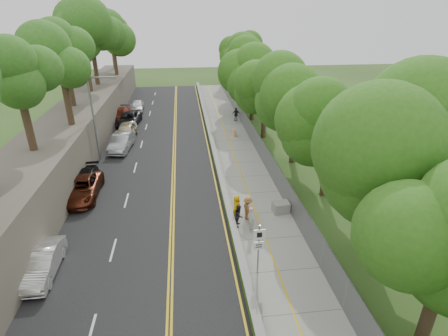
# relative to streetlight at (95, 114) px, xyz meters

# --- Properties ---
(ground) EXTENTS (140.00, 140.00, 0.00)m
(ground) POSITION_rel_streetlight_xyz_m (10.46, -14.00, -4.64)
(ground) COLOR #33511E
(ground) RESTS_ON ground
(road) EXTENTS (11.20, 66.00, 0.04)m
(road) POSITION_rel_streetlight_xyz_m (5.06, 1.00, -4.62)
(road) COLOR black
(road) RESTS_ON ground
(sidewalk) EXTENTS (4.20, 66.00, 0.05)m
(sidewalk) POSITION_rel_streetlight_xyz_m (13.01, 1.00, -4.61)
(sidewalk) COLOR gray
(sidewalk) RESTS_ON ground
(jersey_barrier) EXTENTS (0.42, 66.00, 0.60)m
(jersey_barrier) POSITION_rel_streetlight_xyz_m (10.71, 1.00, -4.34)
(jersey_barrier) COLOR #84F235
(jersey_barrier) RESTS_ON ground
(rock_embankment) EXTENTS (5.00, 66.00, 4.00)m
(rock_embankment) POSITION_rel_streetlight_xyz_m (-3.04, 1.00, -2.64)
(rock_embankment) COLOR #595147
(rock_embankment) RESTS_ON ground
(chainlink_fence) EXTENTS (0.04, 66.00, 2.00)m
(chainlink_fence) POSITION_rel_streetlight_xyz_m (15.11, 1.00, -3.64)
(chainlink_fence) COLOR slate
(chainlink_fence) RESTS_ON ground
(trees_embankment) EXTENTS (6.40, 66.00, 13.00)m
(trees_embankment) POSITION_rel_streetlight_xyz_m (-2.54, 1.00, 5.86)
(trees_embankment) COLOR #3A7723
(trees_embankment) RESTS_ON rock_embankment
(trees_fenceside) EXTENTS (7.00, 66.00, 14.00)m
(trees_fenceside) POSITION_rel_streetlight_xyz_m (17.46, 1.00, 2.36)
(trees_fenceside) COLOR #39781E
(trees_fenceside) RESTS_ON ground
(streetlight) EXTENTS (2.52, 0.22, 8.00)m
(streetlight) POSITION_rel_streetlight_xyz_m (0.00, 0.00, 0.00)
(streetlight) COLOR gray
(streetlight) RESTS_ON ground
(signpost) EXTENTS (0.62, 0.09, 3.10)m
(signpost) POSITION_rel_streetlight_xyz_m (11.51, -17.02, -2.68)
(signpost) COLOR gray
(signpost) RESTS_ON sidewalk
(construction_barrel) EXTENTS (0.50, 0.50, 0.82)m
(construction_barrel) POSITION_rel_streetlight_xyz_m (13.46, 5.32, -4.18)
(construction_barrel) COLOR orange
(construction_barrel) RESTS_ON sidewalk
(concrete_block) EXTENTS (1.20, 0.94, 0.76)m
(concrete_block) POSITION_rel_streetlight_xyz_m (14.45, -11.00, -4.21)
(concrete_block) COLOR gray
(concrete_block) RESTS_ON sidewalk
(car_1) EXTENTS (1.58, 4.31, 1.41)m
(car_1) POSITION_rel_streetlight_xyz_m (-0.14, -15.68, -3.89)
(car_1) COLOR silver
(car_1) RESTS_ON road
(car_2) EXTENTS (2.57, 5.48, 1.52)m
(car_2) POSITION_rel_streetlight_xyz_m (-0.14, -7.07, -3.84)
(car_2) COLOR #4F1E10
(car_2) RESTS_ON road
(car_3) EXTENTS (2.46, 5.18, 1.46)m
(car_3) POSITION_rel_streetlight_xyz_m (-0.14, -5.95, -3.87)
(car_3) COLOR black
(car_3) RESTS_ON road
(car_4) EXTENTS (2.23, 5.00, 1.67)m
(car_4) POSITION_rel_streetlight_xyz_m (1.46, 6.14, -3.77)
(car_4) COLOR #C2AF90
(car_4) RESTS_ON road
(car_5) EXTENTS (2.24, 5.13, 1.64)m
(car_5) POSITION_rel_streetlight_xyz_m (1.46, 2.69, -3.78)
(car_5) COLOR #9EA0A4
(car_5) RESTS_ON road
(car_6) EXTENTS (2.90, 5.63, 1.52)m
(car_6) POSITION_rel_streetlight_xyz_m (1.11, 10.98, -3.84)
(car_6) COLOR black
(car_6) RESTS_ON road
(car_7) EXTENTS (2.23, 4.99, 1.42)m
(car_7) POSITION_rel_streetlight_xyz_m (-0.14, 13.45, -3.89)
(car_7) COLOR maroon
(car_7) RESTS_ON road
(car_8) EXTENTS (1.89, 4.29, 1.44)m
(car_8) POSITION_rel_streetlight_xyz_m (1.46, 17.54, -3.88)
(car_8) COLOR white
(car_8) RESTS_ON road
(painter_0) EXTENTS (0.65, 0.88, 1.64)m
(painter_0) POSITION_rel_streetlight_xyz_m (11.21, -11.19, -3.77)
(painter_0) COLOR #DC9E09
(painter_0) RESTS_ON sidewalk
(painter_1) EXTENTS (0.52, 0.70, 1.75)m
(painter_1) POSITION_rel_streetlight_xyz_m (11.91, -13.00, -3.71)
(painter_1) COLOR beige
(painter_1) RESTS_ON sidewalk
(painter_2) EXTENTS (0.79, 0.89, 1.52)m
(painter_2) POSITION_rel_streetlight_xyz_m (11.21, -12.29, -3.83)
(painter_2) COLOR black
(painter_2) RESTS_ON sidewalk
(painter_3) EXTENTS (0.87, 1.21, 1.69)m
(painter_3) POSITION_rel_streetlight_xyz_m (11.91, -11.65, -3.74)
(painter_3) COLOR brown
(painter_3) RESTS_ON sidewalk
(person_far) EXTENTS (1.09, 0.62, 1.75)m
(person_far) POSITION_rel_streetlight_xyz_m (14.55, 11.05, -3.71)
(person_far) COLOR black
(person_far) RESTS_ON sidewalk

